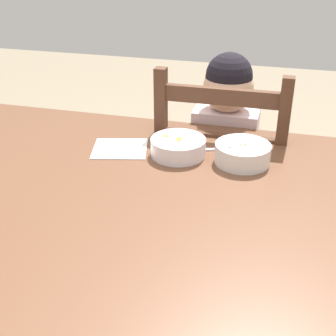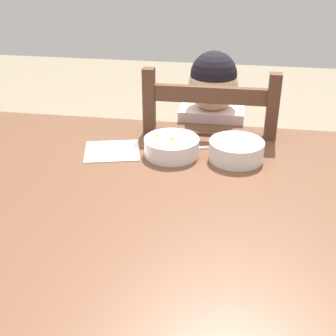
{
  "view_description": "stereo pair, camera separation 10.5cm",
  "coord_description": "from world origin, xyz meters",
  "px_view_note": "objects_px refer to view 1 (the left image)",
  "views": [
    {
      "loc": [
        0.34,
        -0.9,
        1.3
      ],
      "look_at": [
        0.07,
        0.08,
        0.76
      ],
      "focal_mm": 48.87,
      "sensor_mm": 36.0,
      "label": 1
    },
    {
      "loc": [
        0.23,
        -0.92,
        1.3
      ],
      "look_at": [
        0.07,
        0.08,
        0.76
      ],
      "focal_mm": 48.87,
      "sensor_mm": 36.0,
      "label": 2
    }
  ],
  "objects_px": {
    "dining_table": "(132,225)",
    "spoon": "(197,150)",
    "dining_chair": "(221,190)",
    "child_figure": "(224,147)",
    "bowl_of_peas": "(243,153)",
    "bowl_of_carrots": "(178,146)"
  },
  "relations": [
    {
      "from": "child_figure",
      "to": "bowl_of_peas",
      "type": "height_order",
      "value": "child_figure"
    },
    {
      "from": "bowl_of_carrots",
      "to": "spoon",
      "type": "bearing_deg",
      "value": 40.13
    },
    {
      "from": "child_figure",
      "to": "dining_table",
      "type": "bearing_deg",
      "value": -105.1
    },
    {
      "from": "dining_chair",
      "to": "child_figure",
      "type": "relative_size",
      "value": 0.98
    },
    {
      "from": "dining_chair",
      "to": "bowl_of_peas",
      "type": "height_order",
      "value": "dining_chair"
    },
    {
      "from": "child_figure",
      "to": "bowl_of_peas",
      "type": "relative_size",
      "value": 6.1
    },
    {
      "from": "bowl_of_peas",
      "to": "bowl_of_carrots",
      "type": "bearing_deg",
      "value": 179.99
    },
    {
      "from": "dining_chair",
      "to": "dining_table",
      "type": "bearing_deg",
      "value": -105.02
    },
    {
      "from": "dining_table",
      "to": "bowl_of_peas",
      "type": "relative_size",
      "value": 9.37
    },
    {
      "from": "dining_table",
      "to": "dining_chair",
      "type": "xyz_separation_m",
      "value": [
        0.15,
        0.55,
        -0.19
      ]
    },
    {
      "from": "dining_chair",
      "to": "bowl_of_carrots",
      "type": "relative_size",
      "value": 5.81
    },
    {
      "from": "dining_chair",
      "to": "bowl_of_peas",
      "type": "relative_size",
      "value": 5.96
    },
    {
      "from": "dining_table",
      "to": "spoon",
      "type": "bearing_deg",
      "value": 70.73
    },
    {
      "from": "dining_table",
      "to": "child_figure",
      "type": "xyz_separation_m",
      "value": [
        0.15,
        0.55,
        -0.01
      ]
    },
    {
      "from": "dining_table",
      "to": "bowl_of_carrots",
      "type": "distance_m",
      "value": 0.28
    },
    {
      "from": "dining_chair",
      "to": "spoon",
      "type": "xyz_separation_m",
      "value": [
        -0.05,
        -0.26,
        0.28
      ]
    },
    {
      "from": "bowl_of_peas",
      "to": "spoon",
      "type": "xyz_separation_m",
      "value": [
        -0.14,
        0.04,
        -0.03
      ]
    },
    {
      "from": "bowl_of_carrots",
      "to": "spoon",
      "type": "distance_m",
      "value": 0.07
    },
    {
      "from": "bowl_of_peas",
      "to": "spoon",
      "type": "bearing_deg",
      "value": 163.67
    },
    {
      "from": "dining_chair",
      "to": "child_figure",
      "type": "height_order",
      "value": "child_figure"
    },
    {
      "from": "dining_chair",
      "to": "bowl_of_carrots",
      "type": "xyz_separation_m",
      "value": [
        -0.09,
        -0.3,
        0.3
      ]
    },
    {
      "from": "dining_table",
      "to": "dining_chair",
      "type": "bearing_deg",
      "value": 74.98
    }
  ]
}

